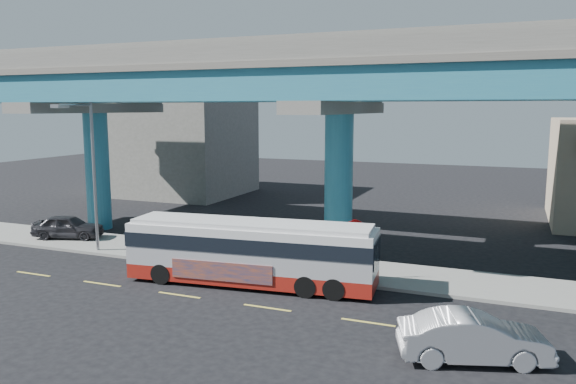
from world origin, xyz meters
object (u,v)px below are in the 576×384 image
at_px(transit_bus, 251,250).
at_px(street_lamp, 86,156).
at_px(sedan, 473,338).
at_px(stop_sign, 355,236).
at_px(parked_car, 68,227).

distance_m(transit_bus, street_lamp, 10.78).
distance_m(transit_bus, sedan, 10.54).
height_order(sedan, stop_sign, stop_sign).
distance_m(parked_car, street_lamp, 6.08).
bearing_deg(stop_sign, parked_car, 170.67).
distance_m(parked_car, stop_sign, 17.79).
relative_size(transit_bus, street_lamp, 1.42).
xyz_separation_m(parked_car, street_lamp, (3.54, -2.17, 4.44)).
bearing_deg(parked_car, street_lamp, -139.59).
bearing_deg(transit_bus, street_lamp, 166.51).
bearing_deg(transit_bus, stop_sign, 20.22).
distance_m(sedan, street_lamp, 20.91).
bearing_deg(transit_bus, sedan, -30.20).
bearing_deg(transit_bus, parked_car, 159.54).
relative_size(sedan, street_lamp, 0.61).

